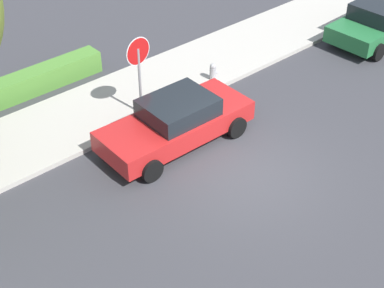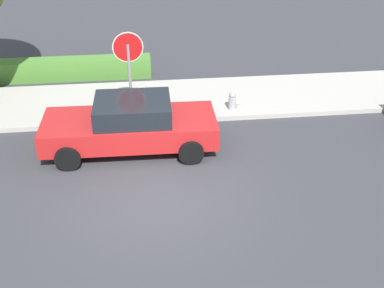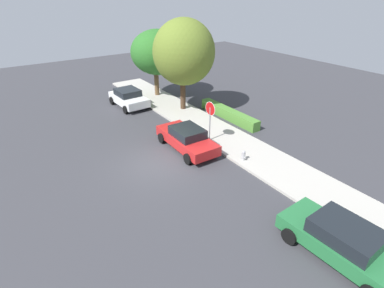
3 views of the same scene
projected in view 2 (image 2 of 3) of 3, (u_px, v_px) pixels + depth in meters
name	position (u px, v px, depth m)	size (l,w,h in m)	color
ground_plane	(157.00, 198.00, 10.95)	(60.00, 60.00, 0.00)	#38383D
sidewalk_curb	(149.00, 101.00, 15.31)	(32.00, 3.02, 0.14)	#B2ADA3
stop_sign	(129.00, 60.00, 13.42)	(0.86, 0.08, 2.67)	gray
parked_car_red	(131.00, 125.00, 12.54)	(4.53, 2.07, 1.41)	red
fire_hydrant	(232.00, 103.00, 14.54)	(0.30, 0.22, 0.72)	#A5A5A8
front_yard_hedge	(68.00, 69.00, 16.95)	(5.80, 0.70, 0.72)	#4C8433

